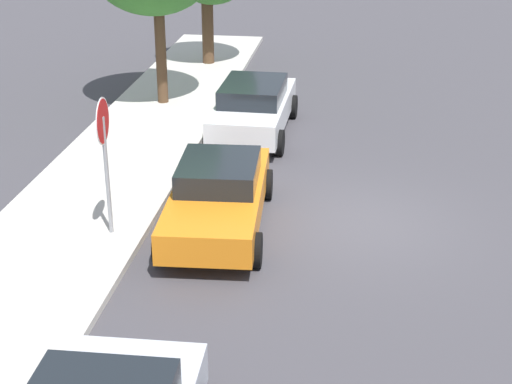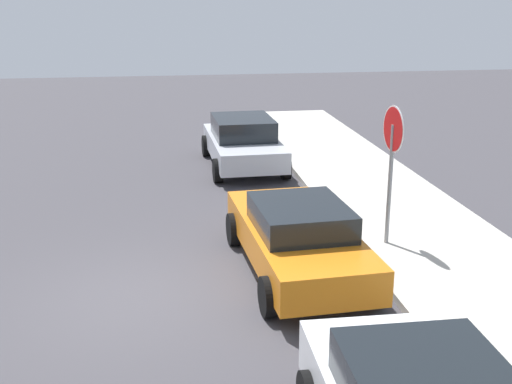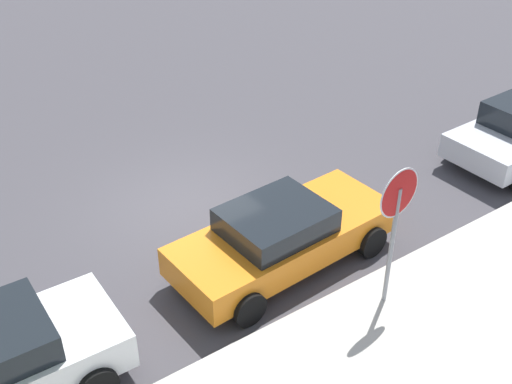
% 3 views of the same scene
% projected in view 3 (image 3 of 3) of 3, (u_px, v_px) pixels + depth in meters
% --- Properties ---
extents(ground_plane, '(60.00, 60.00, 0.00)m').
position_uv_depth(ground_plane, '(185.00, 207.00, 13.95)').
color(ground_plane, '#423F44').
extents(sidewalk_curb, '(32.00, 3.16, 0.14)m').
position_uv_depth(sidewalk_curb, '(362.00, 370.00, 10.04)').
color(sidewalk_curb, beige).
rests_on(sidewalk_curb, ground_plane).
extents(stop_sign, '(0.87, 0.08, 2.81)m').
position_uv_depth(stop_sign, '(396.00, 214.00, 10.31)').
color(stop_sign, gray).
rests_on(stop_sign, ground_plane).
extents(parked_car_orange, '(4.51, 2.14, 1.33)m').
position_uv_depth(parked_car_orange, '(282.00, 235.00, 11.96)').
color(parked_car_orange, orange).
rests_on(parked_car_orange, ground_plane).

